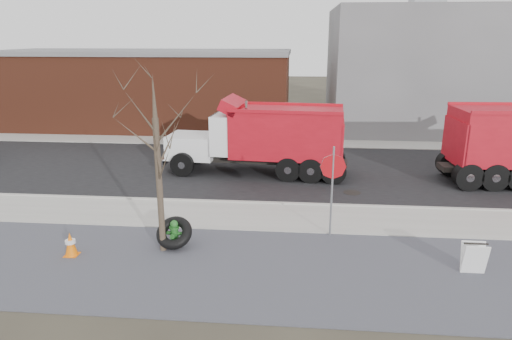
# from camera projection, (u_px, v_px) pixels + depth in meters

# --- Properties ---
(ground) EXTENTS (120.00, 120.00, 0.00)m
(ground) POSITION_uv_depth(u_px,v_px,m) (275.00, 221.00, 15.83)
(ground) COLOR #383328
(ground) RESTS_ON ground
(gravel_verge) EXTENTS (60.00, 5.00, 0.03)m
(gravel_verge) POSITION_uv_depth(u_px,v_px,m) (268.00, 270.00, 12.48)
(gravel_verge) COLOR slate
(gravel_verge) RESTS_ON ground
(sidewalk) EXTENTS (60.00, 2.50, 0.06)m
(sidewalk) POSITION_uv_depth(u_px,v_px,m) (275.00, 217.00, 16.06)
(sidewalk) COLOR #9E9B93
(sidewalk) RESTS_ON ground
(curb) EXTENTS (60.00, 0.15, 0.11)m
(curb) POSITION_uv_depth(u_px,v_px,m) (277.00, 204.00, 17.30)
(curb) COLOR #9E9B93
(curb) RESTS_ON ground
(road) EXTENTS (60.00, 9.40, 0.02)m
(road) POSITION_uv_depth(u_px,v_px,m) (281.00, 170.00, 21.85)
(road) COLOR black
(road) RESTS_ON ground
(far_sidewalk) EXTENTS (60.00, 2.00, 0.06)m
(far_sidewalk) POSITION_uv_depth(u_px,v_px,m) (285.00, 143.00, 27.29)
(far_sidewalk) COLOR #9E9B93
(far_sidewalk) RESTS_ON ground
(building_grey) EXTENTS (12.00, 10.00, 8.00)m
(building_grey) POSITION_uv_depth(u_px,v_px,m) (420.00, 69.00, 31.13)
(building_grey) COLOR gray
(building_grey) RESTS_ON ground
(building_brick) EXTENTS (20.20, 8.20, 5.30)m
(building_brick) POSITION_uv_depth(u_px,v_px,m) (146.00, 88.00, 32.19)
(building_brick) COLOR brown
(building_brick) RESTS_ON ground
(bare_tree) EXTENTS (3.20, 3.20, 5.20)m
(bare_tree) POSITION_uv_depth(u_px,v_px,m) (157.00, 143.00, 12.69)
(bare_tree) COLOR #382D23
(bare_tree) RESTS_ON ground
(fire_hydrant) EXTENTS (0.48, 0.47, 0.86)m
(fire_hydrant) POSITION_uv_depth(u_px,v_px,m) (174.00, 235.00, 13.79)
(fire_hydrant) COLOR #2F762D
(fire_hydrant) RESTS_ON ground
(truck_tire) EXTENTS (1.16, 1.10, 0.92)m
(truck_tire) POSITION_uv_depth(u_px,v_px,m) (174.00, 233.00, 13.70)
(truck_tire) COLOR black
(truck_tire) RESTS_ON ground
(stop_sign) EXTENTS (0.80, 0.08, 2.95)m
(stop_sign) POSITION_uv_depth(u_px,v_px,m) (333.00, 177.00, 14.06)
(stop_sign) COLOR gray
(stop_sign) RESTS_ON ground
(sandwich_board) EXTENTS (0.63, 0.40, 0.88)m
(sandwich_board) POSITION_uv_depth(u_px,v_px,m) (474.00, 258.00, 12.17)
(sandwich_board) COLOR white
(sandwich_board) RESTS_ON ground
(traffic_cone_far) EXTENTS (0.38, 0.38, 0.74)m
(traffic_cone_far) POSITION_uv_depth(u_px,v_px,m) (71.00, 244.00, 13.20)
(traffic_cone_far) COLOR orange
(traffic_cone_far) RESTS_ON ground
(dump_truck_red_b) EXTENTS (8.34, 2.98, 3.50)m
(dump_truck_red_b) POSITION_uv_depth(u_px,v_px,m) (264.00, 136.00, 20.76)
(dump_truck_red_b) COLOR black
(dump_truck_red_b) RESTS_ON ground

